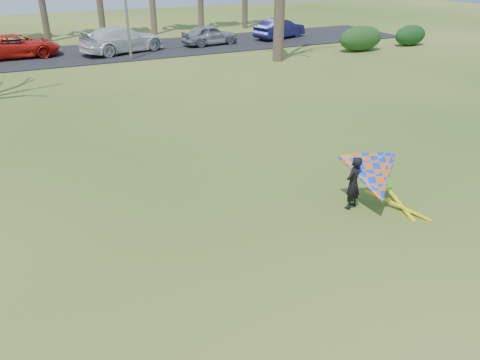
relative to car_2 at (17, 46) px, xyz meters
name	(u,v)px	position (x,y,z in m)	size (l,w,h in m)	color
ground	(280,264)	(4.19, -25.43, -0.75)	(100.00, 100.00, 0.00)	#1E5412
parking_strip	(90,54)	(4.19, -0.43, -0.72)	(46.00, 7.00, 0.06)	black
hedge_near	(361,38)	(20.67, -6.98, 0.06)	(3.25, 1.47, 1.62)	#1A3D16
hedge_far	(410,35)	(25.09, -6.84, -0.05)	(2.53, 1.19, 1.41)	#133615
car_2	(17,46)	(0.00, 0.00, 0.00)	(2.29, 4.97, 1.38)	red
car_3	(122,39)	(6.24, -1.06, 0.11)	(2.25, 5.54, 1.61)	silver
car_4	(210,35)	(12.37, -0.90, -0.02)	(1.58, 3.94, 1.34)	gray
car_5	(280,29)	(18.15, -0.60, 0.02)	(1.50, 4.30, 1.42)	navy
kite_flyer	(373,179)	(7.48, -24.29, 0.09)	(2.13, 2.39, 2.02)	black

